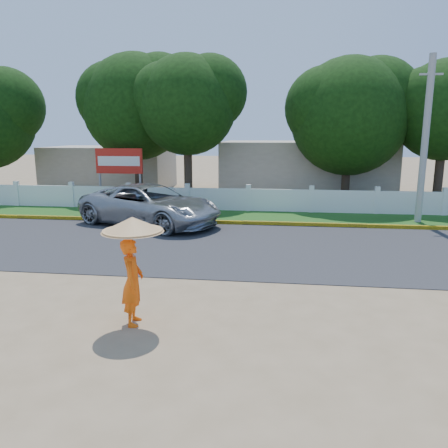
{
  "coord_description": "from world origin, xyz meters",
  "views": [
    {
      "loc": [
        1.5,
        -9.67,
        3.8
      ],
      "look_at": [
        0.0,
        2.0,
        1.3
      ],
      "focal_mm": 35.0,
      "sensor_mm": 36.0,
      "label": 1
    }
  ],
  "objects_px": {
    "utility_pole": "(425,141)",
    "billboard": "(119,164)",
    "monk_with_parasol": "(132,255)",
    "vehicle": "(150,205)"
  },
  "relations": [
    {
      "from": "utility_pole",
      "to": "billboard",
      "type": "relative_size",
      "value": 2.32
    },
    {
      "from": "utility_pole",
      "to": "monk_with_parasol",
      "type": "xyz_separation_m",
      "value": [
        -8.69,
        -11.23,
        -1.99
      ]
    },
    {
      "from": "monk_with_parasol",
      "to": "billboard",
      "type": "xyz_separation_m",
      "value": [
        -5.51,
        14.05,
        0.71
      ]
    },
    {
      "from": "vehicle",
      "to": "monk_with_parasol",
      "type": "bearing_deg",
      "value": -141.62
    },
    {
      "from": "utility_pole",
      "to": "monk_with_parasol",
      "type": "bearing_deg",
      "value": -127.74
    },
    {
      "from": "utility_pole",
      "to": "vehicle",
      "type": "xyz_separation_m",
      "value": [
        -11.13,
        -2.0,
        -2.58
      ]
    },
    {
      "from": "monk_with_parasol",
      "to": "utility_pole",
      "type": "bearing_deg",
      "value": 52.26
    },
    {
      "from": "billboard",
      "to": "monk_with_parasol",
      "type": "bearing_deg",
      "value": -68.58
    },
    {
      "from": "vehicle",
      "to": "monk_with_parasol",
      "type": "xyz_separation_m",
      "value": [
        2.44,
        -9.23,
        0.59
      ]
    },
    {
      "from": "vehicle",
      "to": "billboard",
      "type": "distance_m",
      "value": 5.87
    }
  ]
}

